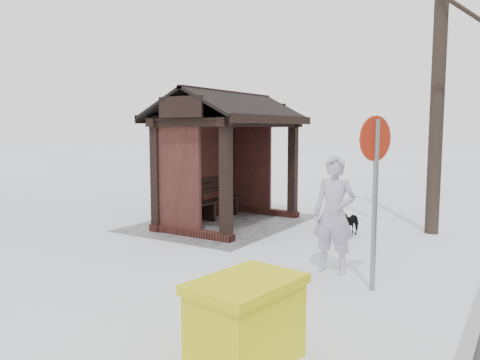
% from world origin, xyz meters
% --- Properties ---
extents(ground, '(120.00, 120.00, 0.00)m').
position_xyz_m(ground, '(0.00, 0.00, 0.00)').
color(ground, white).
rests_on(ground, ground).
extents(trampled_patch, '(4.20, 3.20, 0.02)m').
position_xyz_m(trampled_patch, '(0.00, -0.20, 0.01)').
color(trampled_patch, gray).
rests_on(trampled_patch, ground).
extents(bus_shelter, '(3.60, 2.40, 3.09)m').
position_xyz_m(bus_shelter, '(0.00, -0.16, 2.17)').
color(bus_shelter, '#331512').
rests_on(bus_shelter, ground).
extents(pedestrian, '(0.46, 0.68, 1.82)m').
position_xyz_m(pedestrian, '(2.24, 3.40, 0.91)').
color(pedestrian, '#ACA3BF').
rests_on(pedestrian, ground).
extents(dog, '(0.69, 0.41, 0.55)m').
position_xyz_m(dog, '(-0.35, 2.74, 0.28)').
color(dog, black).
rests_on(dog, ground).
extents(grit_bin, '(1.18, 0.89, 0.83)m').
position_xyz_m(grit_bin, '(5.41, 3.74, 0.42)').
color(grit_bin, '#CDC50C').
rests_on(grit_bin, ground).
extents(road_sign, '(0.58, 0.27, 2.41)m').
position_xyz_m(road_sign, '(2.73, 4.15, 1.73)').
color(road_sign, slate).
rests_on(road_sign, ground).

